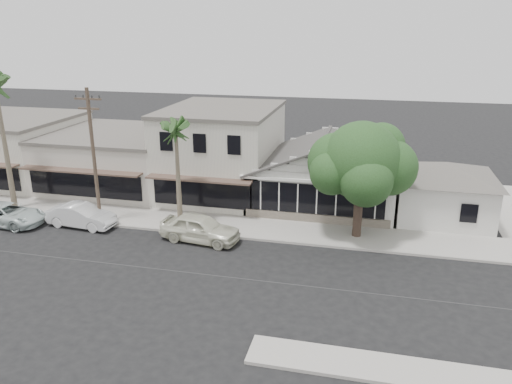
% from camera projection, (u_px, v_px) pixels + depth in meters
% --- Properties ---
extents(ground, '(140.00, 140.00, 0.00)m').
position_uv_depth(ground, '(203.00, 274.00, 26.56)').
color(ground, black).
rests_on(ground, ground).
extents(sidewalk_north, '(90.00, 3.50, 0.15)m').
position_uv_depth(sidewalk_north, '(125.00, 216.00, 34.51)').
color(sidewalk_north, '#9E9991').
rests_on(sidewalk_north, ground).
extents(corner_shop, '(10.40, 8.60, 5.10)m').
position_uv_depth(corner_shop, '(324.00, 170.00, 36.15)').
color(corner_shop, white).
rests_on(corner_shop, ground).
extents(side_cottage, '(6.00, 6.00, 3.00)m').
position_uv_depth(side_cottage, '(443.00, 198.00, 33.82)').
color(side_cottage, white).
rests_on(side_cottage, ground).
extents(row_building_near, '(8.00, 10.00, 6.50)m').
position_uv_depth(row_building_near, '(222.00, 152.00, 38.64)').
color(row_building_near, '#B9B3A7').
rests_on(row_building_near, ground).
extents(row_building_midnear, '(10.00, 10.00, 4.20)m').
position_uv_depth(row_building_midnear, '(118.00, 160.00, 40.97)').
color(row_building_midnear, beige).
rests_on(row_building_midnear, ground).
extents(row_building_midfar, '(11.00, 10.00, 5.00)m').
position_uv_depth(row_building_midfar, '(7.00, 148.00, 43.13)').
color(row_building_midfar, '#B9B3A7').
rests_on(row_building_midfar, ground).
extents(utility_pole, '(1.80, 0.24, 9.00)m').
position_uv_depth(utility_pole, '(94.00, 154.00, 31.80)').
color(utility_pole, brown).
rests_on(utility_pole, ground).
extents(car_0, '(5.19, 2.64, 1.69)m').
position_uv_depth(car_0, '(200.00, 228.00, 30.45)').
color(car_0, beige).
rests_on(car_0, ground).
extents(car_1, '(4.71, 1.97, 1.51)m').
position_uv_depth(car_1, '(82.00, 216.00, 32.67)').
color(car_1, silver).
rests_on(car_1, ground).
extents(car_2, '(5.23, 2.64, 1.42)m').
position_uv_depth(car_2, '(7.00, 214.00, 33.03)').
color(car_2, silver).
rests_on(car_2, ground).
extents(shade_tree, '(6.61, 5.97, 7.33)m').
position_uv_depth(shade_tree, '(360.00, 162.00, 29.84)').
color(shade_tree, '#3E2E26').
rests_on(shade_tree, ground).
extents(palm_east, '(2.77, 2.77, 7.52)m').
position_uv_depth(palm_east, '(176.00, 129.00, 31.22)').
color(palm_east, '#726651').
rests_on(palm_east, ground).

